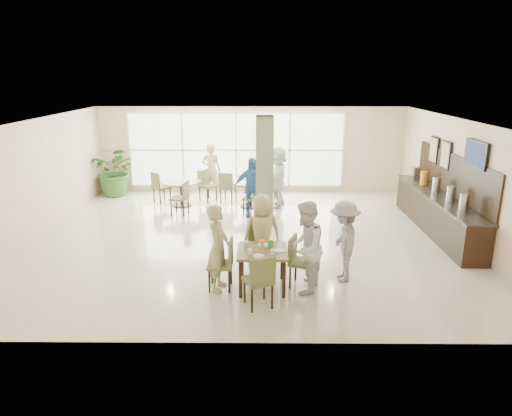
{
  "coord_description": "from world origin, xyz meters",
  "views": [
    {
      "loc": [
        0.28,
        -10.38,
        3.82
      ],
      "look_at": [
        0.2,
        -1.2,
        1.1
      ],
      "focal_mm": 32.0,
      "sensor_mm": 36.0,
      "label": 1
    }
  ],
  "objects_px": {
    "round_table_right": "(250,188)",
    "teen_far": "(262,233)",
    "adult_a": "(252,187)",
    "adult_b": "(278,177)",
    "potted_plant": "(116,171)",
    "adult_standing": "(211,170)",
    "main_table": "(262,255)",
    "teen_left": "(218,248)",
    "teen_right": "(305,247)",
    "round_table_left": "(181,186)",
    "buffet_counter": "(437,210)",
    "teen_standing": "(344,241)"
  },
  "relations": [
    {
      "from": "round_table_left",
      "to": "round_table_right",
      "type": "xyz_separation_m",
      "value": [
        2.06,
        -0.1,
        -0.03
      ]
    },
    {
      "from": "teen_left",
      "to": "round_table_left",
      "type": "bearing_deg",
      "value": 23.66
    },
    {
      "from": "round_table_left",
      "to": "teen_left",
      "type": "xyz_separation_m",
      "value": [
        1.59,
        -5.51,
        0.21
      ]
    },
    {
      "from": "potted_plant",
      "to": "round_table_right",
      "type": "bearing_deg",
      "value": -16.06
    },
    {
      "from": "potted_plant",
      "to": "teen_left",
      "type": "relative_size",
      "value": 1.01
    },
    {
      "from": "teen_standing",
      "to": "adult_standing",
      "type": "xyz_separation_m",
      "value": [
        -3.12,
        6.1,
        0.08
      ]
    },
    {
      "from": "round_table_left",
      "to": "potted_plant",
      "type": "relative_size",
      "value": 0.74
    },
    {
      "from": "round_table_right",
      "to": "teen_far",
      "type": "height_order",
      "value": "teen_far"
    },
    {
      "from": "teen_far",
      "to": "adult_standing",
      "type": "relative_size",
      "value": 0.91
    },
    {
      "from": "teen_right",
      "to": "adult_standing",
      "type": "xyz_separation_m",
      "value": [
        -2.35,
        6.58,
        0.02
      ]
    },
    {
      "from": "teen_right",
      "to": "adult_a",
      "type": "height_order",
      "value": "teen_right"
    },
    {
      "from": "teen_left",
      "to": "teen_standing",
      "type": "distance_m",
      "value": 2.37
    },
    {
      "from": "round_table_left",
      "to": "adult_b",
      "type": "bearing_deg",
      "value": -1.48
    },
    {
      "from": "main_table",
      "to": "teen_left",
      "type": "distance_m",
      "value": 0.81
    },
    {
      "from": "round_table_right",
      "to": "main_table",
      "type": "bearing_deg",
      "value": -86.49
    },
    {
      "from": "round_table_left",
      "to": "buffet_counter",
      "type": "height_order",
      "value": "buffet_counter"
    },
    {
      "from": "teen_left",
      "to": "adult_b",
      "type": "bearing_deg",
      "value": -5.64
    },
    {
      "from": "teen_right",
      "to": "adult_b",
      "type": "height_order",
      "value": "adult_b"
    },
    {
      "from": "round_table_right",
      "to": "buffet_counter",
      "type": "bearing_deg",
      "value": -24.86
    },
    {
      "from": "teen_right",
      "to": "potted_plant",
      "type": "bearing_deg",
      "value": -123.41
    },
    {
      "from": "teen_right",
      "to": "adult_standing",
      "type": "height_order",
      "value": "adult_standing"
    },
    {
      "from": "adult_b",
      "to": "main_table",
      "type": "bearing_deg",
      "value": 9.41
    },
    {
      "from": "teen_right",
      "to": "round_table_right",
      "type": "bearing_deg",
      "value": -151.06
    },
    {
      "from": "buffet_counter",
      "to": "teen_far",
      "type": "distance_m",
      "value": 4.98
    },
    {
      "from": "teen_left",
      "to": "teen_standing",
      "type": "xyz_separation_m",
      "value": [
        2.33,
        0.41,
        -0.02
      ]
    },
    {
      "from": "round_table_left",
      "to": "round_table_right",
      "type": "bearing_deg",
      "value": -2.77
    },
    {
      "from": "teen_right",
      "to": "teen_standing",
      "type": "bearing_deg",
      "value": 139.81
    },
    {
      "from": "main_table",
      "to": "round_table_left",
      "type": "bearing_deg",
      "value": 113.54
    },
    {
      "from": "teen_left",
      "to": "teen_standing",
      "type": "bearing_deg",
      "value": -72.52
    },
    {
      "from": "main_table",
      "to": "teen_left",
      "type": "xyz_separation_m",
      "value": [
        -0.8,
        -0.03,
        0.15
      ]
    },
    {
      "from": "round_table_left",
      "to": "adult_a",
      "type": "relative_size",
      "value": 0.72
    },
    {
      "from": "round_table_left",
      "to": "adult_a",
      "type": "height_order",
      "value": "adult_a"
    },
    {
      "from": "potted_plant",
      "to": "teen_left",
      "type": "height_order",
      "value": "potted_plant"
    },
    {
      "from": "teen_right",
      "to": "teen_standing",
      "type": "distance_m",
      "value": 0.92
    },
    {
      "from": "potted_plant",
      "to": "buffet_counter",
      "type": "bearing_deg",
      "value": -20.76
    },
    {
      "from": "buffet_counter",
      "to": "adult_standing",
      "type": "height_order",
      "value": "buffet_counter"
    },
    {
      "from": "potted_plant",
      "to": "adult_standing",
      "type": "bearing_deg",
      "value": -2.86
    },
    {
      "from": "teen_right",
      "to": "adult_standing",
      "type": "distance_m",
      "value": 6.99
    },
    {
      "from": "teen_right",
      "to": "adult_a",
      "type": "bearing_deg",
      "value": -149.43
    },
    {
      "from": "adult_a",
      "to": "adult_b",
      "type": "height_order",
      "value": "adult_b"
    },
    {
      "from": "teen_far",
      "to": "teen_right",
      "type": "bearing_deg",
      "value": 115.95
    },
    {
      "from": "buffet_counter",
      "to": "teen_standing",
      "type": "xyz_separation_m",
      "value": [
        -2.83,
        -2.82,
        0.23
      ]
    },
    {
      "from": "potted_plant",
      "to": "teen_right",
      "type": "height_order",
      "value": "teen_right"
    },
    {
      "from": "teen_left",
      "to": "potted_plant",
      "type": "bearing_deg",
      "value": 37.79
    },
    {
      "from": "adult_standing",
      "to": "main_table",
      "type": "bearing_deg",
      "value": 114.49
    },
    {
      "from": "potted_plant",
      "to": "adult_b",
      "type": "height_order",
      "value": "adult_b"
    },
    {
      "from": "teen_left",
      "to": "adult_a",
      "type": "distance_m",
      "value": 4.49
    },
    {
      "from": "teen_far",
      "to": "teen_standing",
      "type": "xyz_separation_m",
      "value": [
        1.54,
        -0.45,
        -0.0
      ]
    },
    {
      "from": "teen_far",
      "to": "teen_left",
      "type": "bearing_deg",
      "value": 33.92
    },
    {
      "from": "round_table_left",
      "to": "adult_b",
      "type": "relative_size",
      "value": 0.67
    }
  ]
}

